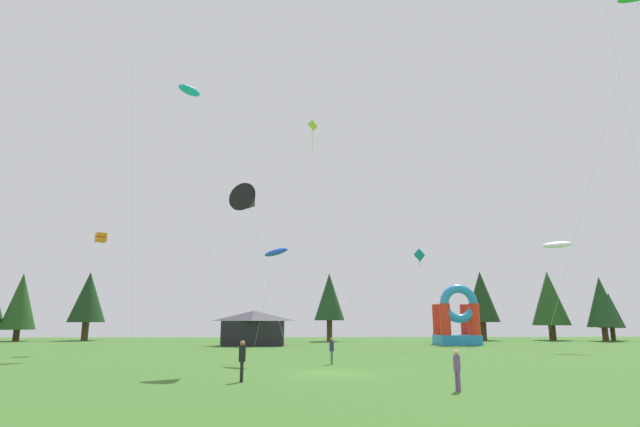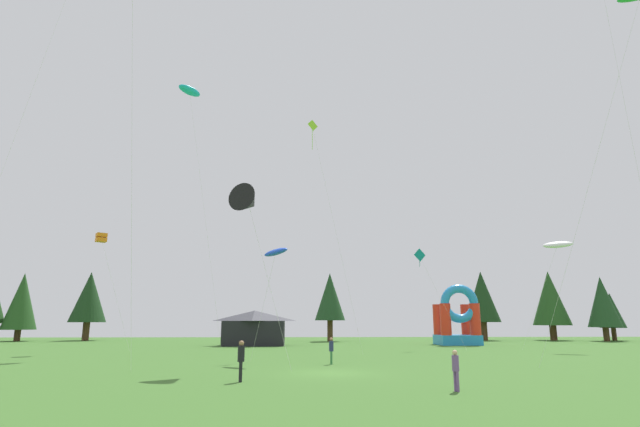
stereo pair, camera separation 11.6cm
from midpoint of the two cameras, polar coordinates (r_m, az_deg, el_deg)
name	(u,v)px [view 1 (the left image)]	position (r m, az deg, el deg)	size (l,w,h in m)	color
ground_plane	(331,373)	(27.08, 1.13, -17.87)	(120.00, 120.00, 0.00)	#3D6B28
kite_teal_diamond	(419,257)	(51.12, 11.25, -4.88)	(4.19, 2.10, 9.57)	#0C7F7A
kite_black_delta	(249,202)	(30.20, -8.32, 1.36)	(3.95, 2.41, 10.70)	black
kite_cyan_parafoil	(189,91)	(53.63, -14.86, 13.48)	(4.73, 6.50, 26.09)	#19B7CC
kite_blue_parafoil	(276,252)	(34.22, -5.17, -4.46)	(2.73, 2.43, 7.71)	blue
kite_lime_diamond	(313,130)	(45.97, -0.91, 9.52)	(4.63, 1.21, 20.53)	#8CD826
kite_orange_box	(101,238)	(49.22, -23.95, -2.56)	(3.34, 2.43, 10.46)	orange
kite_white_parafoil	(557,245)	(52.59, 25.56, -3.27)	(4.95, 2.98, 10.28)	white
person_far_side	(332,348)	(32.26, 1.25, -15.25)	(0.33, 0.33, 1.63)	#33723F
person_left_edge	(457,367)	(20.71, 15.32, -16.63)	(0.35, 0.35, 1.55)	#724C8C
person_near_camera	(242,357)	(23.32, -9.09, -16.01)	(0.31, 0.31, 1.79)	black
inflatable_blue_arch	(457,322)	(60.32, 15.43, -11.95)	(4.56, 4.28, 6.77)	#268CD8
festival_tent	(254,328)	(57.05, -7.68, -12.92)	(6.67, 4.22, 3.81)	black
tree_row_1	(21,301)	(80.25, -31.23, -8.62)	(4.45, 4.45, 9.19)	#4C331E
tree_row_2	(88,297)	(78.80, -25.14, -8.71)	(5.04, 5.04, 9.59)	#4C331E
tree_row_3	(329,297)	(68.46, 1.03, -9.58)	(4.09, 4.09, 9.10)	#4C331E
tree_row_4	(481,297)	(75.75, 18.00, -9.11)	(4.82, 4.82, 9.72)	#4C331E
tree_row_5	(549,298)	(79.30, 24.81, -8.85)	(5.22, 5.22, 9.73)	#4C331E
tree_row_6	(601,302)	(78.78, 29.60, -8.84)	(4.27, 4.27, 8.66)	#4C331E
tree_row_7	(610,310)	(82.49, 30.36, -9.60)	(3.45, 3.45, 6.61)	#4C331E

